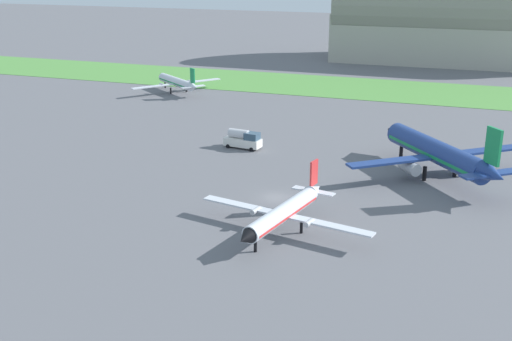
# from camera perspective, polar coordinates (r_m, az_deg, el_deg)

# --- Properties ---
(ground_plane) EXTENTS (600.00, 600.00, 0.00)m
(ground_plane) POSITION_cam_1_polar(r_m,az_deg,el_deg) (88.47, 1.84, -2.43)
(ground_plane) COLOR slate
(grass_taxiway_strip) EXTENTS (360.00, 28.00, 0.08)m
(grass_taxiway_strip) POSITION_cam_1_polar(r_m,az_deg,el_deg) (164.28, 10.56, 7.14)
(grass_taxiway_strip) COLOR #549342
(grass_taxiway_strip) RESTS_ON ground_plane
(airplane_foreground_turboprop) EXTENTS (22.68, 19.53, 6.86)m
(airplane_foreground_turboprop) POSITION_cam_1_polar(r_m,az_deg,el_deg) (76.98, 2.51, -3.72)
(airplane_foreground_turboprop) COLOR silver
(airplane_foreground_turboprop) RESTS_ON ground_plane
(airplane_taxiing_turboprop) EXTENTS (17.50, 19.73, 7.07)m
(airplane_taxiing_turboprop) POSITION_cam_1_polar(r_m,az_deg,el_deg) (158.36, -7.05, 7.84)
(airplane_taxiing_turboprop) COLOR silver
(airplane_taxiing_turboprop) RESTS_ON ground_plane
(airplane_midfield_jet) EXTENTS (24.37, 24.86, 10.49)m
(airplane_midfield_jet) POSITION_cam_1_polar(r_m,az_deg,el_deg) (99.42, 15.89, 1.54)
(airplane_midfield_jet) COLOR navy
(airplane_midfield_jet) RESTS_ON ground_plane
(fuel_truck_near_gate) EXTENTS (6.73, 3.22, 3.29)m
(fuel_truck_near_gate) POSITION_cam_1_polar(r_m,az_deg,el_deg) (110.80, -1.15, 2.80)
(fuel_truck_near_gate) COLOR white
(fuel_truck_near_gate) RESTS_ON ground_plane
(hangar_distant) EXTENTS (67.64, 29.13, 32.14)m
(hangar_distant) POSITION_cam_1_polar(r_m,az_deg,el_deg) (211.14, 16.64, 13.10)
(hangar_distant) COLOR #B2AD9E
(hangar_distant) RESTS_ON ground_plane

